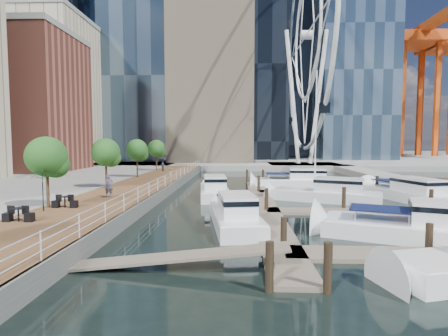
% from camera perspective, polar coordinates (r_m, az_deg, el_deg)
% --- Properties ---
extents(ground, '(520.00, 520.00, 0.00)m').
position_cam_1_polar(ground, '(18.64, -0.53, -12.04)').
color(ground, black).
rests_on(ground, ground).
extents(boardwalk, '(6.00, 60.00, 1.00)m').
position_cam_1_polar(boardwalk, '(34.65, -14.29, -3.75)').
color(boardwalk, brown).
rests_on(boardwalk, ground).
extents(seawall, '(0.25, 60.00, 1.00)m').
position_cam_1_polar(seawall, '(33.92, -9.42, -3.84)').
color(seawall, '#595954').
rests_on(seawall, ground).
extents(land_far, '(200.00, 114.00, 1.00)m').
position_cam_1_polar(land_far, '(119.97, 1.95, 1.95)').
color(land_far, gray).
rests_on(land_far, ground).
extents(breakwater, '(4.00, 60.00, 1.00)m').
position_cam_1_polar(breakwater, '(42.67, 28.98, -2.67)').
color(breakwater, gray).
rests_on(breakwater, ground).
extents(pier, '(14.00, 12.00, 1.00)m').
position_cam_1_polar(pier, '(71.24, 12.97, 0.30)').
color(pier, gray).
rests_on(pier, ground).
extents(railing, '(0.10, 60.00, 1.05)m').
position_cam_1_polar(railing, '(33.81, -9.60, -2.12)').
color(railing, white).
rests_on(railing, boardwalk).
extents(floating_docks, '(16.00, 34.00, 2.60)m').
position_cam_1_polar(floating_docks, '(29.11, 16.44, -5.30)').
color(floating_docks, '#6D6051').
rests_on(floating_docks, ground).
extents(ferris_wheel, '(5.80, 45.60, 47.80)m').
position_cam_1_polar(ferris_wheel, '(74.04, 13.31, 20.33)').
color(ferris_wheel, white).
rests_on(ferris_wheel, ground).
extents(street_trees, '(2.60, 42.60, 4.60)m').
position_cam_1_polar(street_trees, '(34.18, -18.75, 2.43)').
color(street_trees, '#3F2B1C').
rests_on(street_trees, ground).
extents(cafe_tables, '(2.50, 13.70, 0.74)m').
position_cam_1_polar(cafe_tables, '(19.86, -32.72, -7.62)').
color(cafe_tables, black).
rests_on(cafe_tables, ground).
extents(yacht_foreground, '(12.20, 7.41, 2.15)m').
position_cam_1_polar(yacht_foreground, '(21.74, 30.58, -10.26)').
color(yacht_foreground, white).
rests_on(yacht_foreground, ground).
extents(pedestrian_near, '(0.76, 0.73, 1.76)m').
position_cam_1_polar(pedestrian_near, '(28.27, -18.27, -2.78)').
color(pedestrian_near, '#494861').
rests_on(pedestrian_near, boardwalk).
extents(pedestrian_mid, '(0.86, 0.91, 1.48)m').
position_cam_1_polar(pedestrian_mid, '(38.26, -8.88, -1.06)').
color(pedestrian_mid, gray).
rests_on(pedestrian_mid, boardwalk).
extents(pedestrian_far, '(0.93, 0.71, 1.47)m').
position_cam_1_polar(pedestrian_far, '(51.99, -9.96, 0.30)').
color(pedestrian_far, '#363B43').
rests_on(pedestrian_far, boardwalk).
extents(moored_yachts, '(22.22, 31.71, 11.50)m').
position_cam_1_polar(moored_yachts, '(31.60, 15.39, -5.44)').
color(moored_yachts, silver).
rests_on(moored_yachts, ground).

